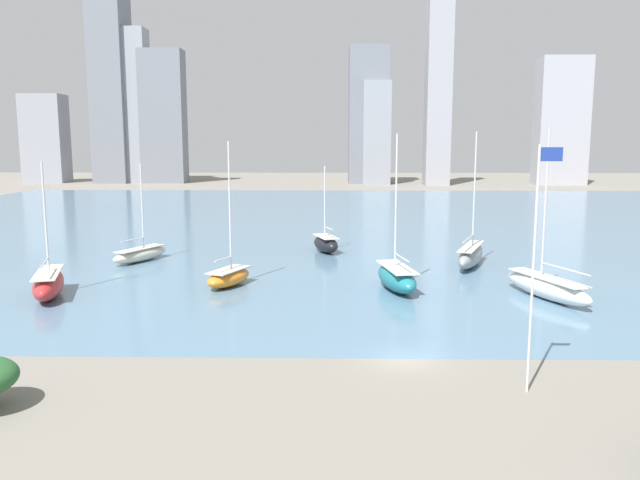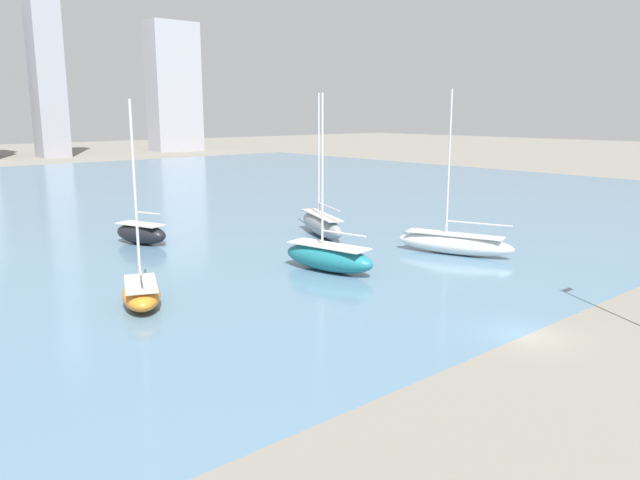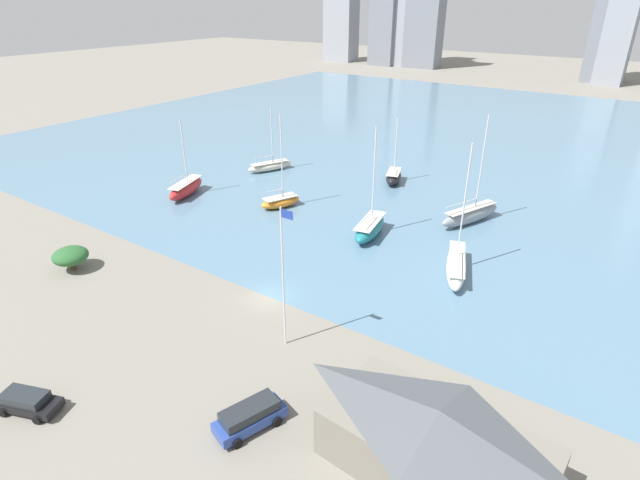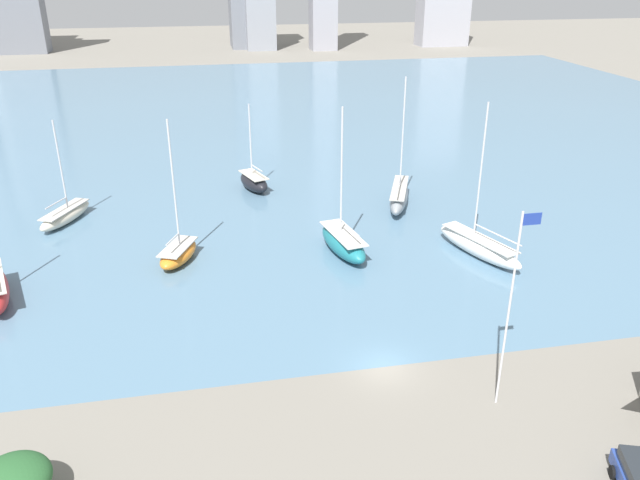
% 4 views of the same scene
% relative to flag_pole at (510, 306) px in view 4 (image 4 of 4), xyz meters
% --- Properties ---
extents(ground_plane, '(500.00, 500.00, 0.00)m').
position_rel_flag_pole_xyz_m(ground_plane, '(-5.95, 4.96, -7.00)').
color(ground_plane, gray).
extents(harbor_water, '(180.00, 140.00, 0.00)m').
position_rel_flag_pole_xyz_m(harbor_water, '(-5.95, 74.96, -6.99)').
color(harbor_water, slate).
rests_on(harbor_water, ground_plane).
extents(flag_pole, '(1.24, 0.14, 13.00)m').
position_rel_flag_pole_xyz_m(flag_pole, '(0.00, 0.00, 0.00)').
color(flag_pole, silver).
rests_on(flag_pole, ground_plane).
extents(sailboat_gray, '(5.70, 10.51, 14.32)m').
position_rel_flag_pole_xyz_m(sailboat_gray, '(4.50, 34.49, -5.80)').
color(sailboat_gray, gray).
rests_on(sailboat_gray, harbor_water).
extents(sailboat_orange, '(4.60, 6.48, 13.26)m').
position_rel_flag_pole_xyz_m(sailboat_orange, '(-19.96, 24.47, -6.07)').
color(sailboat_orange, orange).
rests_on(sailboat_orange, harbor_water).
extents(sailboat_black, '(4.15, 6.46, 10.40)m').
position_rel_flag_pole_xyz_m(sailboat_black, '(-11.17, 42.93, -5.93)').
color(sailboat_black, black).
rests_on(sailboat_black, harbor_water).
extents(sailboat_white, '(5.50, 10.62, 14.40)m').
position_rel_flag_pole_xyz_m(sailboat_white, '(7.83, 20.33, -5.96)').
color(sailboat_white, white).
rests_on(sailboat_white, harbor_water).
extents(sailboat_cream, '(5.33, 8.36, 10.89)m').
position_rel_flag_pole_xyz_m(sailboat_cream, '(-31.88, 36.58, -6.15)').
color(sailboat_cream, beige).
rests_on(sailboat_cream, harbor_water).
extents(sailboat_teal, '(4.07, 8.74, 13.91)m').
position_rel_flag_pole_xyz_m(sailboat_teal, '(-4.61, 23.27, -5.84)').
color(sailboat_teal, '#1E757F').
rests_on(sailboat_teal, harbor_water).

